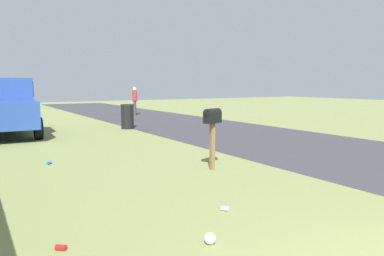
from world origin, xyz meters
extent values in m
cube|color=#38383D|center=(6.00, -5.29, 0.00)|extent=(60.00, 5.71, 0.01)
cube|color=brown|center=(5.70, -1.10, 0.52)|extent=(0.09, 0.09, 1.03)
cube|color=black|center=(5.70, -1.10, 1.14)|extent=(0.34, 0.48, 0.22)
cylinder|color=black|center=(5.70, -1.10, 1.25)|extent=(0.34, 0.48, 0.20)
cube|color=red|center=(5.81, -1.10, 1.21)|extent=(0.02, 0.04, 0.18)
cube|color=#284793|center=(14.33, 2.29, 0.88)|extent=(5.55, 2.18, 0.90)
cube|color=#284793|center=(13.68, 2.32, 1.71)|extent=(1.94, 1.85, 0.76)
cube|color=black|center=(13.68, 2.32, 1.71)|extent=(1.89, 1.89, 0.53)
cube|color=#284793|center=(15.49, 1.35, 1.39)|extent=(2.84, 0.22, 0.12)
cylinder|color=black|center=(12.48, 1.42, 0.38)|extent=(0.77, 0.30, 0.76)
cylinder|color=black|center=(16.08, 1.24, 0.38)|extent=(0.77, 0.30, 0.76)
cylinder|color=black|center=(13.71, -2.30, 0.48)|extent=(0.52, 0.52, 0.96)
cylinder|color=black|center=(13.71, -2.30, 1.00)|extent=(0.55, 0.55, 0.08)
cylinder|color=#4C4238|center=(19.92, -5.27, 0.42)|extent=(0.14, 0.14, 0.85)
cylinder|color=#4C4238|center=(19.80, -5.19, 0.42)|extent=(0.14, 0.14, 0.85)
cylinder|color=#B23333|center=(19.86, -5.23, 1.16)|extent=(0.30, 0.30, 0.63)
sphere|color=beige|center=(19.86, -5.23, 1.60)|extent=(0.23, 0.23, 0.23)
cylinder|color=#B23333|center=(20.03, -5.34, 1.20)|extent=(0.09, 0.17, 0.58)
cylinder|color=#B23333|center=(19.69, -5.12, 1.20)|extent=(0.09, 0.17, 0.58)
sphere|color=silver|center=(2.61, 1.08, 0.07)|extent=(0.14, 0.14, 0.14)
cylinder|color=blue|center=(8.15, 1.87, 0.03)|extent=(0.13, 0.14, 0.07)
cylinder|color=red|center=(3.37, 2.61, 0.03)|extent=(0.13, 0.13, 0.07)
cylinder|color=silver|center=(3.43, 0.24, 0.03)|extent=(0.14, 0.12, 0.07)
camera|label=1|loc=(-0.73, 3.39, 1.86)|focal=33.89mm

